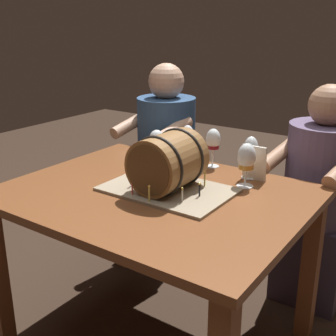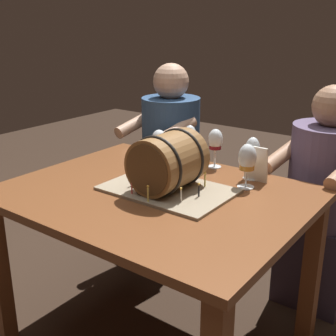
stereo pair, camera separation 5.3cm
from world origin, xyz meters
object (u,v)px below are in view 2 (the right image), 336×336
object	(u,v)px
barrel_cake	(168,165)
menu_card	(256,164)
wine_glass_red	(215,141)
wine_glass_empty	(190,138)
wine_glass_white	(159,141)
dining_table	(155,216)
wine_glass_rose	(252,152)
person_seated_right	(321,206)
person_seated_left	(170,167)
wine_glass_amber	(247,160)

from	to	relation	value
barrel_cake	menu_card	xyz separation A→B (m)	(0.24, 0.32, -0.03)
wine_glass_red	wine_glass_empty	bearing A→B (deg)	-170.19
wine_glass_white	wine_glass_empty	size ratio (longest dim) A/B	0.90
dining_table	wine_glass_red	xyz separation A→B (m)	(0.04, 0.42, 0.24)
wine_glass_rose	menu_card	size ratio (longest dim) A/B	1.19
wine_glass_rose	wine_glass_empty	size ratio (longest dim) A/B	0.99
dining_table	person_seated_right	distance (m)	0.88
barrel_cake	person_seated_right	xyz separation A→B (m)	(0.43, 0.71, -0.32)
menu_card	wine_glass_empty	bearing A→B (deg)	174.15
wine_glass_rose	dining_table	bearing A→B (deg)	-123.68
barrel_cake	wine_glass_white	world-z (taller)	barrel_cake
person_seated_left	person_seated_right	bearing A→B (deg)	-0.00
wine_glass_red	wine_glass_empty	distance (m)	0.13
wine_glass_white	wine_glass_amber	bearing A→B (deg)	-4.22
wine_glass_white	person_seated_right	distance (m)	0.87
wine_glass_rose	wine_glass_empty	world-z (taller)	wine_glass_empty
wine_glass_red	person_seated_left	distance (m)	0.68
person_seated_right	wine_glass_empty	bearing A→B (deg)	-148.14
wine_glass_amber	menu_card	bearing A→B (deg)	92.25
wine_glass_rose	wine_glass_red	bearing A→B (deg)	168.24
barrel_cake	wine_glass_white	bearing A→B (deg)	133.44
wine_glass_rose	barrel_cake	bearing A→B (deg)	-121.66
barrel_cake	person_seated_left	distance (m)	0.92
wine_glass_empty	wine_glass_white	bearing A→B (deg)	-139.67
dining_table	wine_glass_amber	distance (m)	0.45
wine_glass_rose	menu_card	bearing A→B (deg)	-35.29
barrel_cake	wine_glass_rose	world-z (taller)	barrel_cake
dining_table	wine_glass_empty	world-z (taller)	wine_glass_empty
person_seated_right	barrel_cake	bearing A→B (deg)	-121.01
barrel_cake	wine_glass_amber	distance (m)	0.33
barrel_cake	wine_glass_rose	size ratio (longest dim) A/B	2.72
dining_table	wine_glass_white	distance (m)	0.43
menu_card	person_seated_right	bearing A→B (deg)	64.77
wine_glass_empty	person_seated_left	bearing A→B (deg)	136.91
dining_table	menu_card	xyz separation A→B (m)	(0.28, 0.35, 0.19)
dining_table	wine_glass_amber	bearing A→B (deg)	43.03
barrel_cake	wine_glass_empty	bearing A→B (deg)	110.49
dining_table	person_seated_left	size ratio (longest dim) A/B	1.04
menu_card	person_seated_right	size ratio (longest dim) A/B	0.14
menu_card	person_seated_left	bearing A→B (deg)	152.92
wine_glass_empty	menu_card	xyz separation A→B (m)	(0.37, -0.04, -0.05)
wine_glass_empty	person_seated_left	world-z (taller)	person_seated_left
person_seated_left	barrel_cake	bearing A→B (deg)	-54.41
wine_glass_red	menu_card	xyz separation A→B (m)	(0.24, -0.06, -0.05)
wine_glass_empty	menu_card	world-z (taller)	wine_glass_empty
barrel_cake	menu_card	distance (m)	0.40
person_seated_right	wine_glass_amber	bearing A→B (deg)	-111.07
wine_glass_red	wine_glass_amber	bearing A→B (deg)	-32.39
barrel_cake	wine_glass_red	world-z (taller)	barrel_cake
barrel_cake	wine_glass_empty	size ratio (longest dim) A/B	2.70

